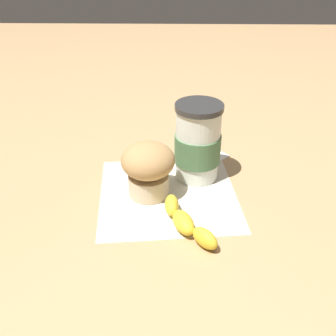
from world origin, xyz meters
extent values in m
plane|color=tan|center=(0.00, 0.00, 0.00)|extent=(3.00, 3.00, 0.00)
cube|color=beige|center=(0.00, 0.00, 0.00)|extent=(0.28, 0.28, 0.00)
cylinder|color=silver|center=(-0.06, 0.06, 0.07)|extent=(0.08, 0.08, 0.14)
cylinder|color=#2D2D2D|center=(-0.06, 0.06, 0.15)|extent=(0.09, 0.09, 0.01)
cylinder|color=#4C754C|center=(-0.06, 0.06, 0.06)|extent=(0.09, 0.09, 0.06)
cylinder|color=beige|center=(0.00, -0.04, 0.02)|extent=(0.07, 0.07, 0.04)
ellipsoid|color=#AD8451|center=(0.00, -0.04, 0.07)|extent=(0.10, 0.10, 0.06)
ellipsoid|color=gold|center=(0.06, 0.01, 0.02)|extent=(0.05, 0.03, 0.03)
ellipsoid|color=gold|center=(0.10, 0.03, 0.02)|extent=(0.07, 0.05, 0.03)
ellipsoid|color=gold|center=(0.14, 0.06, 0.02)|extent=(0.05, 0.05, 0.03)
cube|color=white|center=(-0.14, 0.10, 0.00)|extent=(0.06, 0.06, 0.01)
cube|color=#9E7547|center=(-0.18, 0.04, 0.00)|extent=(0.10, 0.06, 0.00)
camera|label=1|loc=(0.60, 0.01, 0.43)|focal=42.00mm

